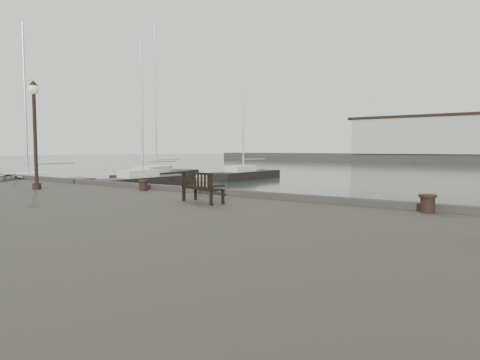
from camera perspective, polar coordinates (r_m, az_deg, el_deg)
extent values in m
plane|color=black|center=(13.48, 3.25, -8.91)|extent=(400.00, 400.00, 0.00)
cube|color=#A0A095|center=(34.40, -16.30, -0.69)|extent=(2.00, 24.00, 0.50)
cube|color=#A0A095|center=(104.22, 27.51, 5.30)|extent=(46.00, 9.00, 8.00)
cube|color=black|center=(104.43, 27.58, 7.65)|extent=(48.00, 9.50, 0.60)
cube|color=black|center=(11.92, -4.98, -1.12)|extent=(1.51, 0.83, 0.04)
cube|color=black|center=(11.78, -5.82, -0.14)|extent=(1.40, 0.40, 0.43)
cube|color=black|center=(11.94, -4.97, -2.06)|extent=(1.40, 0.74, 0.39)
cylinder|color=black|center=(15.71, -12.77, -0.69)|extent=(0.47, 0.47, 0.38)
cylinder|color=black|center=(10.89, 23.73, -2.91)|extent=(0.51, 0.51, 0.43)
cylinder|color=black|center=(17.46, -25.63, 4.70)|extent=(0.13, 0.13, 3.56)
cylinder|color=black|center=(17.51, -25.46, -0.76)|extent=(0.31, 0.31, 0.22)
sphere|color=silver|center=(17.59, -25.83, 10.86)|extent=(0.40, 0.40, 0.40)
cone|color=black|center=(17.62, -25.85, 11.57)|extent=(0.33, 0.33, 0.20)
cube|color=black|center=(33.43, -25.74, -1.33)|extent=(2.83, 8.96, 1.40)
cube|color=beige|center=(33.36, -25.79, 0.38)|extent=(1.72, 3.17, 0.60)
cylinder|color=#B2B5B7|center=(33.45, -26.07, 9.14)|extent=(0.16, 0.16, 10.81)
cube|color=black|center=(42.97, -10.63, 0.14)|extent=(6.13, 12.72, 1.40)
cube|color=beige|center=(42.91, -10.65, 1.47)|extent=(2.95, 4.69, 0.60)
cylinder|color=#B2B5B7|center=(43.17, -10.78, 10.87)|extent=(0.16, 0.16, 14.73)
cube|color=black|center=(35.65, -12.25, -0.70)|extent=(2.29, 9.10, 1.40)
cube|color=beige|center=(35.58, -12.27, 0.91)|extent=(1.48, 3.19, 0.60)
cylinder|color=#B2B5B7|center=(35.67, -12.40, 9.19)|extent=(0.16, 0.16, 10.89)
cube|color=black|center=(43.52, 0.81, 0.26)|extent=(2.63, 9.27, 1.40)
cube|color=beige|center=(43.47, 0.81, 1.57)|extent=(1.68, 3.26, 0.60)
cylinder|color=#B2B5B7|center=(43.52, 0.82, 7.93)|extent=(0.16, 0.16, 10.25)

